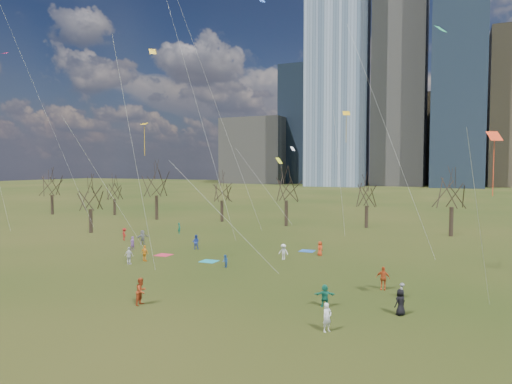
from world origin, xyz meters
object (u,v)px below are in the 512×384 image
at_px(blanket_navy, 307,251).
at_px(blanket_teal, 209,261).
at_px(blanket_crimson, 164,255).
at_px(person_1, 327,317).
at_px(person_2, 141,291).
at_px(person_4, 145,253).

bearing_deg(blanket_navy, blanket_teal, -128.48).
distance_m(blanket_crimson, person_1, 26.41).
bearing_deg(person_1, blanket_teal, 81.27).
xyz_separation_m(blanket_crimson, person_2, (8.79, -15.11, 0.92)).
bearing_deg(blanket_navy, person_4, -138.47).
bearing_deg(blanket_teal, blanket_navy, 51.52).
bearing_deg(person_4, person_2, 135.29).
relative_size(blanket_crimson, person_2, 0.86).
distance_m(blanket_teal, person_4, 6.45).
xyz_separation_m(blanket_teal, blanket_navy, (7.31, 9.19, 0.00)).
distance_m(person_1, person_2, 12.92).
bearing_deg(blanket_crimson, blanket_teal, -7.99).
relative_size(blanket_navy, person_4, 0.99).
bearing_deg(person_2, blanket_crimson, 28.31).
bearing_deg(blanket_crimson, person_4, -88.09).
bearing_deg(person_2, blanket_teal, 9.19).
height_order(blanket_teal, blanket_navy, same).
bearing_deg(blanket_navy, person_2, -100.90).
xyz_separation_m(person_1, person_2, (-12.92, -0.11, 0.10)).
distance_m(person_1, person_4, 24.55).
distance_m(blanket_navy, person_1, 24.84).
distance_m(blanket_navy, person_4, 17.65).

